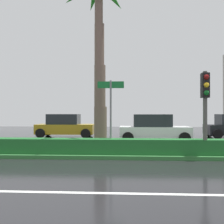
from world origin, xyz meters
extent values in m
cube|color=black|center=(0.00, 9.00, -0.05)|extent=(90.00, 42.00, 0.10)
cube|color=white|center=(0.00, 2.00, 0.00)|extent=(81.00, 0.14, 0.01)
cube|color=#2D6B33|center=(0.00, 8.00, 0.07)|extent=(85.50, 4.00, 0.15)
cube|color=#1E6028|center=(0.00, 6.60, 0.45)|extent=(76.50, 0.70, 0.60)
cylinder|color=brown|center=(-0.07, 8.25, 1.12)|extent=(0.60, 0.60, 1.95)
cylinder|color=brown|center=(-0.09, 8.23, 3.07)|extent=(0.53, 0.53, 1.95)
cylinder|color=brown|center=(-0.12, 8.20, 5.01)|extent=(0.45, 0.45, 1.95)
cylinder|color=brown|center=(-0.14, 8.18, 6.96)|extent=(0.38, 0.38, 1.95)
cylinder|color=#4C4C47|center=(4.20, 6.36, 1.78)|extent=(0.16, 0.16, 3.27)
cube|color=black|center=(4.20, 6.36, 2.87)|extent=(0.28, 0.32, 0.96)
sphere|color=maroon|center=(4.20, 6.19, 3.17)|extent=(0.20, 0.20, 0.20)
sphere|color=yellow|center=(4.20, 6.19, 2.87)|extent=(0.20, 0.20, 0.20)
sphere|color=#0F591E|center=(4.20, 6.19, 2.57)|extent=(0.20, 0.20, 0.20)
cylinder|color=slate|center=(0.50, 6.87, 1.65)|extent=(0.08, 0.08, 3.00)
cube|color=#146B2D|center=(0.50, 6.87, 2.97)|extent=(1.10, 0.03, 0.28)
cube|color=#B28C1E|center=(-3.41, 15.28, 0.60)|extent=(4.30, 1.76, 0.72)
cube|color=#1E2328|center=(-3.56, 15.28, 1.34)|extent=(2.30, 1.58, 0.76)
cylinder|color=black|center=(-1.76, 16.18, 0.34)|extent=(0.68, 0.22, 0.68)
cylinder|color=black|center=(-1.76, 14.38, 0.34)|extent=(0.68, 0.22, 0.68)
cylinder|color=black|center=(-5.06, 16.18, 0.34)|extent=(0.68, 0.22, 0.68)
cylinder|color=black|center=(-5.06, 14.38, 0.34)|extent=(0.68, 0.22, 0.68)
cube|color=white|center=(2.90, 12.25, 0.60)|extent=(4.30, 1.76, 0.72)
cube|color=#1E2328|center=(2.75, 12.25, 1.34)|extent=(2.30, 1.58, 0.76)
cylinder|color=black|center=(4.55, 13.15, 0.34)|extent=(0.68, 0.22, 0.68)
cylinder|color=black|center=(4.55, 11.35, 0.34)|extent=(0.68, 0.22, 0.68)
cylinder|color=black|center=(1.25, 13.15, 0.34)|extent=(0.68, 0.22, 0.68)
cylinder|color=black|center=(1.25, 11.35, 0.34)|extent=(0.68, 0.22, 0.68)
cylinder|color=black|center=(7.47, 16.10, 0.34)|extent=(0.68, 0.22, 0.68)
cylinder|color=black|center=(7.47, 14.30, 0.34)|extent=(0.68, 0.22, 0.68)
camera|label=1|loc=(1.14, -3.65, 1.79)|focal=40.75mm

